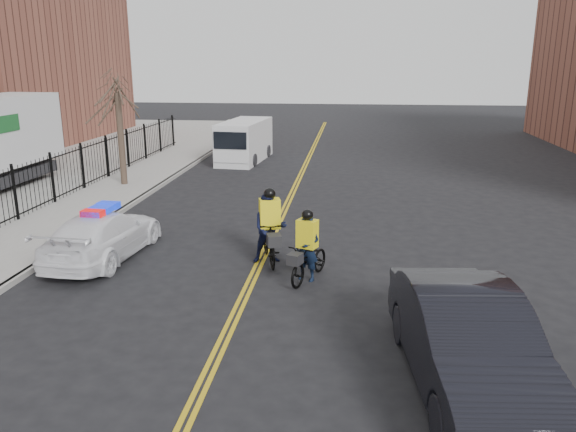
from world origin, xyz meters
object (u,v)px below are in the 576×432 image
(police_cruiser, at_px, (103,235))
(dark_sedan, at_px, (468,342))
(cyclist_far, at_px, (270,233))
(cyclist_near, at_px, (307,256))
(cargo_van, at_px, (244,142))

(police_cruiser, xyz_separation_m, dark_sedan, (9.05, -5.66, 0.18))
(dark_sedan, height_order, cyclist_far, cyclist_far)
(cyclist_near, xyz_separation_m, cyclist_far, (-1.13, 1.20, 0.19))
(cyclist_near, bearing_deg, police_cruiser, -168.20)
(cargo_van, xyz_separation_m, cyclist_near, (4.93, -17.15, -0.44))
(police_cruiser, xyz_separation_m, cyclist_far, (4.79, 0.18, 0.16))
(dark_sedan, xyz_separation_m, cyclist_near, (-3.13, 4.64, -0.21))
(police_cruiser, distance_m, cargo_van, 16.17)
(cyclist_far, bearing_deg, police_cruiser, 165.67)
(dark_sedan, relative_size, cyclist_near, 2.58)
(dark_sedan, relative_size, cyclist_far, 2.39)
(dark_sedan, bearing_deg, cyclist_far, 119.79)
(police_cruiser, bearing_deg, cargo_van, -90.00)
(cargo_van, bearing_deg, dark_sedan, -64.45)
(police_cruiser, xyz_separation_m, cargo_van, (0.99, 16.14, 0.40))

